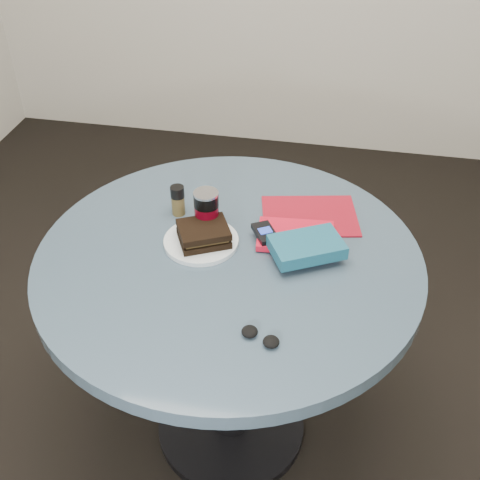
% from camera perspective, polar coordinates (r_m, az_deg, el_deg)
% --- Properties ---
extents(ground, '(4.00, 4.00, 0.00)m').
position_cam_1_polar(ground, '(2.11, -0.84, -17.36)').
color(ground, black).
rests_on(ground, ground).
extents(table, '(1.00, 1.00, 0.75)m').
position_cam_1_polar(table, '(1.66, -1.02, -5.71)').
color(table, black).
rests_on(table, ground).
extents(plate, '(0.24, 0.24, 0.01)m').
position_cam_1_polar(plate, '(1.58, -3.71, -0.12)').
color(plate, silver).
rests_on(plate, table).
extents(sandwich, '(0.16, 0.15, 0.04)m').
position_cam_1_polar(sandwich, '(1.56, -3.46, 0.60)').
color(sandwich, black).
rests_on(sandwich, plate).
extents(soda_can, '(0.09, 0.09, 0.12)m').
position_cam_1_polar(soda_can, '(1.59, -3.18, 2.66)').
color(soda_can, '#5D0413').
rests_on(soda_can, table).
extents(pepper_grinder, '(0.04, 0.04, 0.09)m').
position_cam_1_polar(pepper_grinder, '(1.68, -5.91, 3.78)').
color(pepper_grinder, '#4C4020').
rests_on(pepper_grinder, table).
extents(magazine, '(0.30, 0.24, 0.00)m').
position_cam_1_polar(magazine, '(1.69, 6.62, 2.29)').
color(magazine, maroon).
rests_on(magazine, table).
extents(red_book, '(0.21, 0.15, 0.02)m').
position_cam_1_polar(red_book, '(1.60, 5.30, 0.39)').
color(red_book, red).
rests_on(red_book, magazine).
extents(novel, '(0.21, 0.18, 0.03)m').
position_cam_1_polar(novel, '(1.52, 6.35, -0.65)').
color(novel, navy).
rests_on(novel, red_book).
extents(mp3_player, '(0.09, 0.10, 0.02)m').
position_cam_1_polar(mp3_player, '(1.58, 2.39, 0.68)').
color(mp3_player, black).
rests_on(mp3_player, red_book).
extents(headphones, '(0.10, 0.07, 0.02)m').
position_cam_1_polar(headphones, '(1.33, 1.93, -9.14)').
color(headphones, black).
rests_on(headphones, table).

